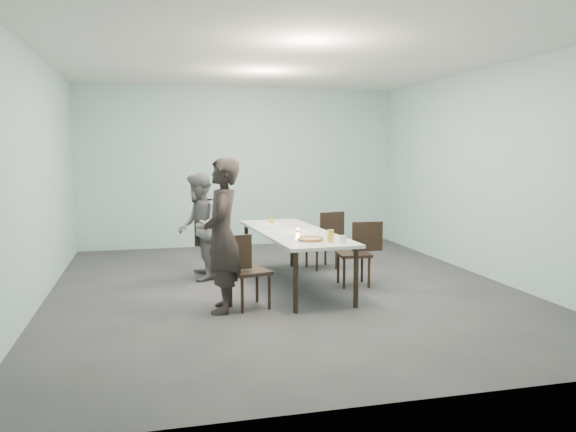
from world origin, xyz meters
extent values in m
plane|color=#333335|center=(0.00, 0.00, 0.00)|extent=(7.00, 7.00, 0.00)
cube|color=#A6D0CC|center=(0.00, 3.50, 1.50)|extent=(6.00, 0.02, 3.00)
cube|color=#A6D0CC|center=(0.00, -3.50, 1.50)|extent=(6.00, 0.02, 3.00)
cube|color=#A6D0CC|center=(-3.00, 0.00, 1.50)|extent=(0.02, 7.00, 3.00)
cube|color=#A6D0CC|center=(3.00, 0.00, 1.50)|extent=(0.02, 7.00, 3.00)
cube|color=white|center=(0.00, 0.00, 3.00)|extent=(6.00, 7.00, 0.02)
cube|color=white|center=(0.16, 0.11, 0.73)|extent=(1.05, 2.65, 0.04)
cylinder|color=black|center=(-0.13, -1.13, 0.35)|extent=(0.06, 0.06, 0.71)
cylinder|color=black|center=(-0.28, 1.30, 0.35)|extent=(0.06, 0.06, 0.71)
cylinder|color=black|center=(0.61, -1.09, 0.35)|extent=(0.06, 0.06, 0.71)
cylinder|color=black|center=(0.46, 1.35, 0.35)|extent=(0.06, 0.06, 0.71)
cube|color=black|center=(-0.60, -0.79, 0.43)|extent=(0.51, 0.51, 0.04)
cube|color=black|center=(-0.78, -0.84, 0.67)|extent=(0.42, 0.14, 0.40)
cylinder|color=black|center=(-0.72, -1.00, 0.21)|extent=(0.04, 0.04, 0.41)
cylinder|color=black|center=(-0.80, -0.67, 0.21)|extent=(0.04, 0.04, 0.41)
cylinder|color=black|center=(-0.39, -0.92, 0.21)|extent=(0.04, 0.04, 0.41)
cylinder|color=black|center=(-0.47, -0.59, 0.21)|extent=(0.04, 0.04, 0.41)
cube|color=black|center=(-0.70, 0.87, 0.43)|extent=(0.45, 0.45, 0.04)
cube|color=black|center=(-0.89, 0.86, 0.67)|extent=(0.42, 0.07, 0.40)
cylinder|color=black|center=(-0.86, 0.69, 0.21)|extent=(0.04, 0.04, 0.41)
cylinder|color=black|center=(-0.88, 1.03, 0.21)|extent=(0.04, 0.04, 0.41)
cylinder|color=black|center=(-0.52, 0.71, 0.21)|extent=(0.04, 0.04, 0.41)
cylinder|color=black|center=(-0.54, 1.05, 0.21)|extent=(0.04, 0.04, 0.41)
cube|color=black|center=(0.96, -0.07, 0.43)|extent=(0.46, 0.46, 0.04)
cube|color=black|center=(1.15, -0.08, 0.67)|extent=(0.42, 0.08, 0.40)
cylinder|color=black|center=(1.14, 0.09, 0.21)|extent=(0.04, 0.04, 0.41)
cylinder|color=black|center=(1.11, -0.25, 0.21)|extent=(0.04, 0.04, 0.41)
cylinder|color=black|center=(0.81, 0.12, 0.21)|extent=(0.04, 0.04, 0.41)
cylinder|color=black|center=(0.77, -0.22, 0.21)|extent=(0.04, 0.04, 0.41)
cube|color=black|center=(0.87, 1.11, 0.43)|extent=(0.50, 0.50, 0.04)
cube|color=black|center=(1.05, 1.14, 0.67)|extent=(0.42, 0.12, 0.40)
cylinder|color=black|center=(1.00, 1.31, 0.21)|extent=(0.04, 0.04, 0.41)
cylinder|color=black|center=(1.07, 0.97, 0.21)|extent=(0.04, 0.04, 0.41)
cylinder|color=black|center=(0.67, 1.24, 0.21)|extent=(0.04, 0.04, 0.41)
cylinder|color=black|center=(0.74, 0.90, 0.21)|extent=(0.04, 0.04, 0.41)
imported|color=black|center=(-0.92, -0.85, 0.88)|extent=(0.53, 0.71, 1.75)
imported|color=slate|center=(-1.04, 0.82, 0.76)|extent=(0.62, 0.77, 1.52)
cylinder|color=white|center=(0.15, -0.73, 0.76)|extent=(0.34, 0.34, 0.01)
cylinder|color=#D2BD77|center=(0.15, -0.73, 0.77)|extent=(0.30, 0.30, 0.01)
torus|color=brown|center=(0.15, -0.73, 0.77)|extent=(0.32, 0.32, 0.03)
cylinder|color=white|center=(0.33, -0.31, 0.76)|extent=(0.18, 0.18, 0.01)
cylinder|color=gold|center=(0.36, -0.88, 0.82)|extent=(0.08, 0.08, 0.15)
cylinder|color=silver|center=(0.48, -0.97, 0.80)|extent=(0.08, 0.08, 0.09)
cylinder|color=silver|center=(0.20, 0.03, 0.77)|extent=(0.06, 0.06, 0.03)
cylinder|color=orange|center=(0.20, 0.03, 0.79)|extent=(0.04, 0.04, 0.01)
cylinder|color=gold|center=(0.02, 0.88, 0.79)|extent=(0.07, 0.07, 0.08)
cube|color=silver|center=(0.02, 0.84, 0.75)|extent=(0.31, 0.24, 0.01)
camera|label=1|loc=(-1.70, -7.11, 1.85)|focal=35.00mm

